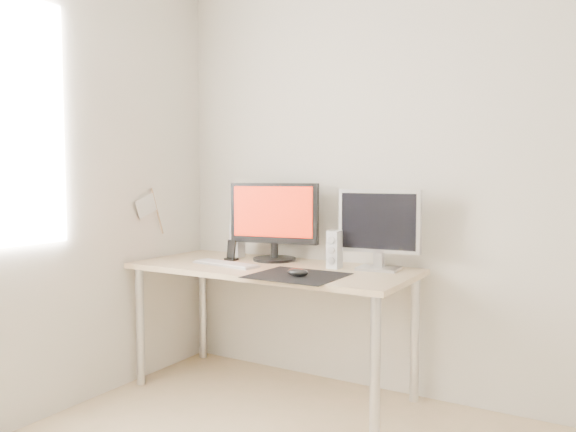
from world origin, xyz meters
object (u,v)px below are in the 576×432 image
at_px(mouse, 298,272).
at_px(speaker_right, 334,250).
at_px(main_monitor, 274,218).
at_px(keyboard, 226,264).
at_px(second_monitor, 379,226).
at_px(phone_dock, 231,254).
at_px(speaker_left, 237,241).
at_px(desk, 272,280).

relative_size(mouse, speaker_right, 0.55).
height_order(main_monitor, speaker_right, main_monitor).
height_order(main_monitor, keyboard, main_monitor).
bearing_deg(second_monitor, main_monitor, -179.94).
height_order(mouse, speaker_right, speaker_right).
height_order(keyboard, phone_dock, phone_dock).
bearing_deg(mouse, second_monitor, 56.44).
relative_size(mouse, speaker_left, 0.55).
xyz_separation_m(mouse, speaker_left, (-0.67, 0.41, 0.08)).
xyz_separation_m(desk, phone_dock, (-0.33, 0.06, 0.12)).
distance_m(speaker_left, speaker_right, 0.71).
relative_size(desk, main_monitor, 2.91).
bearing_deg(speaker_right, desk, -161.89).
bearing_deg(keyboard, speaker_left, 113.68).
relative_size(speaker_right, keyboard, 0.48).
bearing_deg(phone_dock, speaker_left, 109.91).
distance_m(mouse, main_monitor, 0.61).
xyz_separation_m(speaker_right, keyboard, (-0.58, -0.22, -0.10)).
relative_size(desk, speaker_left, 7.69).
bearing_deg(speaker_left, speaker_right, -5.89).
xyz_separation_m(mouse, keyboard, (-0.54, 0.12, -0.02)).
bearing_deg(speaker_left, desk, -26.23).
bearing_deg(main_monitor, mouse, -45.93).
distance_m(speaker_right, keyboard, 0.63).
bearing_deg(speaker_left, mouse, -31.61).
xyz_separation_m(main_monitor, second_monitor, (0.67, 0.00, -0.01)).
relative_size(speaker_left, speaker_right, 1.00).
bearing_deg(keyboard, desk, 23.50).
height_order(second_monitor, keyboard, second_monitor).
relative_size(speaker_right, phone_dock, 1.69).
distance_m(main_monitor, speaker_right, 0.47).
bearing_deg(mouse, speaker_left, 148.39).
xyz_separation_m(speaker_left, speaker_right, (0.71, -0.07, 0.00)).
height_order(mouse, speaker_left, speaker_left).
bearing_deg(mouse, desk, 142.43).
distance_m(mouse, second_monitor, 0.54).
height_order(speaker_left, phone_dock, speaker_left).
bearing_deg(second_monitor, phone_dock, -172.48).
distance_m(speaker_left, phone_dock, 0.15).
xyz_separation_m(mouse, second_monitor, (0.27, 0.41, 0.22)).
relative_size(main_monitor, keyboard, 1.27).
xyz_separation_m(second_monitor, keyboard, (-0.81, -0.29, -0.23)).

